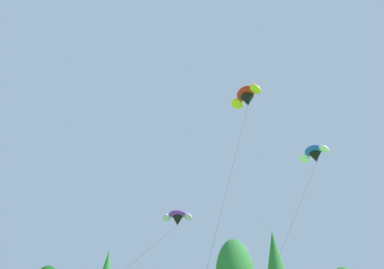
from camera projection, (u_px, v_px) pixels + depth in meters
parafoil_kite_high_purple at (177, 217)px, 34.62m from camera, size 4.21×19.59×11.46m
parafoil_kite_mid_red_yellow at (246, 97)px, 32.37m from camera, size 4.25×9.83×20.93m
parafoil_kite_far_blue_white at (314, 154)px, 29.82m from camera, size 5.49×14.13×14.88m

